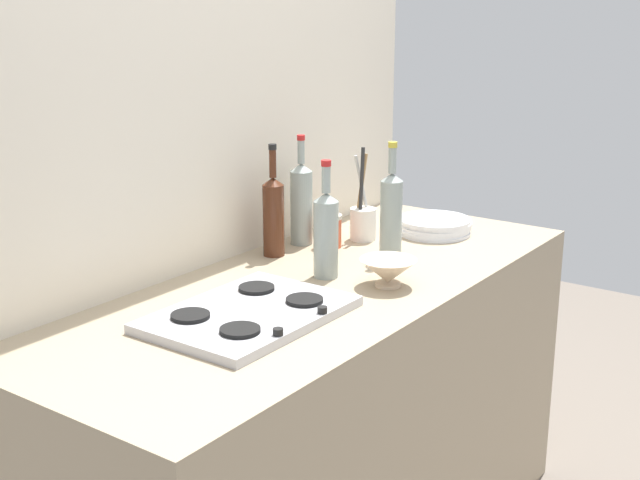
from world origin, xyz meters
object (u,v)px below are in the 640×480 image
(wine_bottle_leftmost, at_px, (273,214))
(plate_stack, at_px, (435,226))
(utensil_crock, at_px, (363,220))
(mixing_bowl, at_px, (388,271))
(condiment_jar_front, at_px, (330,231))
(stovetop_hob, at_px, (249,314))
(wine_bottle_rightmost, at_px, (326,233))
(wine_bottle_mid_right, at_px, (391,214))
(wine_bottle_mid_left, at_px, (301,202))

(wine_bottle_leftmost, bearing_deg, plate_stack, -29.07)
(wine_bottle_leftmost, relative_size, utensil_crock, 1.13)
(plate_stack, height_order, mixing_bowl, mixing_bowl)
(condiment_jar_front, bearing_deg, mixing_bowl, -122.01)
(stovetop_hob, xyz_separation_m, utensil_crock, (0.75, 0.16, 0.05))
(plate_stack, relative_size, mixing_bowl, 1.56)
(wine_bottle_rightmost, bearing_deg, mixing_bowl, -80.29)
(plate_stack, xyz_separation_m, wine_bottle_mid_right, (-0.32, -0.03, 0.11))
(wine_bottle_rightmost, height_order, mixing_bowl, wine_bottle_rightmost)
(wine_bottle_leftmost, relative_size, mixing_bowl, 2.17)
(wine_bottle_leftmost, bearing_deg, wine_bottle_mid_left, 2.96)
(wine_bottle_leftmost, height_order, wine_bottle_mid_left, wine_bottle_mid_left)
(wine_bottle_leftmost, distance_m, utensil_crock, 0.33)
(wine_bottle_mid_right, xyz_separation_m, mixing_bowl, (-0.22, -0.13, -0.09))
(stovetop_hob, distance_m, wine_bottle_mid_left, 0.67)
(wine_bottle_mid_left, relative_size, condiment_jar_front, 3.32)
(wine_bottle_mid_right, bearing_deg, mixing_bowl, -150.16)
(stovetop_hob, distance_m, wine_bottle_mid_right, 0.63)
(wine_bottle_mid_right, bearing_deg, wine_bottle_rightmost, 167.33)
(wine_bottle_rightmost, bearing_deg, stovetop_hob, -174.31)
(stovetop_hob, height_order, utensil_crock, utensil_crock)
(wine_bottle_mid_right, relative_size, utensil_crock, 1.17)
(condiment_jar_front, bearing_deg, stovetop_hob, -162.40)
(wine_bottle_leftmost, height_order, condiment_jar_front, wine_bottle_leftmost)
(wine_bottle_leftmost, xyz_separation_m, wine_bottle_rightmost, (-0.07, -0.24, 0.00))
(wine_bottle_mid_right, xyz_separation_m, condiment_jar_front, (-0.01, 0.21, -0.08))
(plate_stack, relative_size, wine_bottle_rightmost, 0.74)
(wine_bottle_mid_right, distance_m, mixing_bowl, 0.27)
(wine_bottle_leftmost, relative_size, wine_bottle_mid_left, 0.98)
(wine_bottle_rightmost, distance_m, condiment_jar_front, 0.30)
(plate_stack, bearing_deg, mixing_bowl, -164.36)
(plate_stack, distance_m, wine_bottle_leftmost, 0.57)
(plate_stack, bearing_deg, utensil_crock, 142.00)
(wine_bottle_leftmost, distance_m, wine_bottle_rightmost, 0.26)
(wine_bottle_leftmost, xyz_separation_m, wine_bottle_mid_right, (0.18, -0.30, 0.01))
(stovetop_hob, relative_size, condiment_jar_front, 4.69)
(wine_bottle_mid_left, relative_size, wine_bottle_rightmost, 1.05)
(wine_bottle_mid_left, height_order, condiment_jar_front, wine_bottle_mid_left)
(wine_bottle_leftmost, height_order, mixing_bowl, wine_bottle_leftmost)
(mixing_bowl, bearing_deg, stovetop_hob, 160.23)
(stovetop_hob, height_order, plate_stack, plate_stack)
(wine_bottle_mid_left, xyz_separation_m, utensil_crock, (0.15, -0.13, -0.07))
(stovetop_hob, relative_size, mixing_bowl, 3.13)
(wine_bottle_leftmost, bearing_deg, mixing_bowl, -95.88)
(stovetop_hob, bearing_deg, wine_bottle_mid_left, 25.90)
(wine_bottle_leftmost, bearing_deg, wine_bottle_mid_right, -59.74)
(stovetop_hob, xyz_separation_m, mixing_bowl, (0.40, -0.14, 0.03))
(wine_bottle_mid_right, height_order, condiment_jar_front, wine_bottle_mid_right)
(wine_bottle_leftmost, distance_m, wine_bottle_mid_right, 0.35)
(stovetop_hob, relative_size, wine_bottle_mid_left, 1.41)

